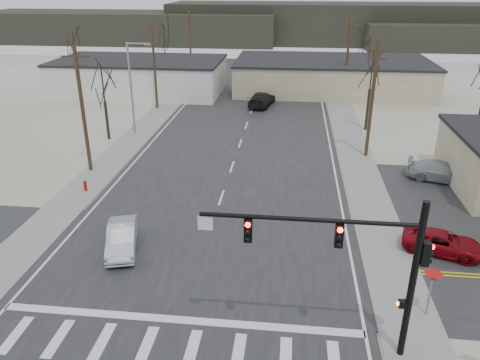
{
  "coord_description": "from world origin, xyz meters",
  "views": [
    {
      "loc": [
        4.79,
        -22.07,
        14.68
      ],
      "look_at": [
        1.65,
        5.46,
        2.6
      ],
      "focal_mm": 35.0,
      "sensor_mm": 36.0,
      "label": 1
    }
  ],
  "objects_px": {
    "car_far_b": "(257,72)",
    "car_parked_red": "(443,243)",
    "traffic_signal_mast": "(366,258)",
    "car_far_a": "(262,99)",
    "fire_hydrant": "(85,186)",
    "sedan_crossing": "(122,238)",
    "car_parked_silver": "(442,172)"
  },
  "relations": [
    {
      "from": "sedan_crossing",
      "to": "car_far_a",
      "type": "xyz_separation_m",
      "value": [
        5.71,
        33.87,
        0.1
      ]
    },
    {
      "from": "car_far_a",
      "to": "car_parked_silver",
      "type": "bearing_deg",
      "value": 136.9
    },
    {
      "from": "traffic_signal_mast",
      "to": "car_far_b",
      "type": "height_order",
      "value": "traffic_signal_mast"
    },
    {
      "from": "traffic_signal_mast",
      "to": "car_far_a",
      "type": "height_order",
      "value": "traffic_signal_mast"
    },
    {
      "from": "car_parked_silver",
      "to": "car_parked_red",
      "type": "bearing_deg",
      "value": -177.84
    },
    {
      "from": "fire_hydrant",
      "to": "car_far_a",
      "type": "distance_m",
      "value": 28.64
    },
    {
      "from": "fire_hydrant",
      "to": "car_parked_red",
      "type": "height_order",
      "value": "car_parked_red"
    },
    {
      "from": "sedan_crossing",
      "to": "car_far_b",
      "type": "bearing_deg",
      "value": 70.23
    },
    {
      "from": "traffic_signal_mast",
      "to": "car_parked_red",
      "type": "height_order",
      "value": "traffic_signal_mast"
    },
    {
      "from": "car_far_b",
      "to": "fire_hydrant",
      "type": "bearing_deg",
      "value": -119.85
    },
    {
      "from": "fire_hydrant",
      "to": "sedan_crossing",
      "type": "height_order",
      "value": "sedan_crossing"
    },
    {
      "from": "sedan_crossing",
      "to": "car_far_a",
      "type": "height_order",
      "value": "car_far_a"
    },
    {
      "from": "fire_hydrant",
      "to": "sedan_crossing",
      "type": "xyz_separation_m",
      "value": [
        5.52,
        -7.53,
        0.34
      ]
    },
    {
      "from": "traffic_signal_mast",
      "to": "sedan_crossing",
      "type": "bearing_deg",
      "value": 152.06
    },
    {
      "from": "sedan_crossing",
      "to": "car_parked_red",
      "type": "xyz_separation_m",
      "value": [
        18.45,
        1.77,
        -0.13
      ]
    },
    {
      "from": "car_far_b",
      "to": "traffic_signal_mast",
      "type": "bearing_deg",
      "value": -99.69
    },
    {
      "from": "sedan_crossing",
      "to": "car_far_a",
      "type": "bearing_deg",
      "value": 64.67
    },
    {
      "from": "sedan_crossing",
      "to": "car_parked_red",
      "type": "relative_size",
      "value": 1.0
    },
    {
      "from": "fire_hydrant",
      "to": "car_far_a",
      "type": "xyz_separation_m",
      "value": [
        11.23,
        26.34,
        0.44
      ]
    },
    {
      "from": "traffic_signal_mast",
      "to": "car_far_a",
      "type": "bearing_deg",
      "value": 99.61
    },
    {
      "from": "sedan_crossing",
      "to": "car_parked_silver",
      "type": "bearing_deg",
      "value": 14.77
    },
    {
      "from": "car_far_a",
      "to": "car_far_b",
      "type": "xyz_separation_m",
      "value": [
        -2.04,
        18.5,
        -0.23
      ]
    },
    {
      "from": "car_far_b",
      "to": "car_parked_red",
      "type": "bearing_deg",
      "value": -92.0
    },
    {
      "from": "traffic_signal_mast",
      "to": "fire_hydrant",
      "type": "height_order",
      "value": "traffic_signal_mast"
    },
    {
      "from": "traffic_signal_mast",
      "to": "car_far_b",
      "type": "xyz_separation_m",
      "value": [
        -8.9,
        59.04,
        -4.01
      ]
    },
    {
      "from": "car_far_a",
      "to": "car_parked_silver",
      "type": "height_order",
      "value": "car_far_a"
    },
    {
      "from": "car_parked_red",
      "to": "car_parked_silver",
      "type": "xyz_separation_m",
      "value": [
        2.8,
        10.76,
        0.12
      ]
    },
    {
      "from": "traffic_signal_mast",
      "to": "sedan_crossing",
      "type": "xyz_separation_m",
      "value": [
        -12.58,
        6.67,
        -3.88
      ]
    },
    {
      "from": "sedan_crossing",
      "to": "car_far_b",
      "type": "distance_m",
      "value": 52.5
    },
    {
      "from": "car_parked_red",
      "to": "traffic_signal_mast",
      "type": "bearing_deg",
      "value": 163.65
    },
    {
      "from": "traffic_signal_mast",
      "to": "car_far_a",
      "type": "distance_m",
      "value": 41.29
    },
    {
      "from": "fire_hydrant",
      "to": "car_parked_silver",
      "type": "xyz_separation_m",
      "value": [
        26.76,
        5.0,
        0.32
      ]
    }
  ]
}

